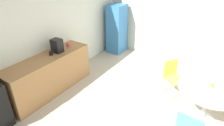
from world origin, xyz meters
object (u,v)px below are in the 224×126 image
Objects in this scene: chair_yellow at (173,74)px; mug_white at (51,53)px; coffee_maker at (57,46)px; locker_cabinet at (117,29)px; round_table at (208,95)px; fruit_bowl at (212,87)px; mug_green at (68,45)px.

chair_yellow is 2.83m from mug_white.
coffee_maker is at bearing 0.43° from mug_white.
round_table is at bearing -120.93° from locker_cabinet.
mug_white is (-1.34, 2.46, 0.43)m from chair_yellow.
chair_yellow is 1.01m from fruit_bowl.
mug_green is 0.39m from coffee_maker.
fruit_bowl is 2.01× the size of mug_white.
mug_green is at bearing 107.03° from chair_yellow.
round_table is 3.51× the size of coffee_maker.
chair_yellow is 6.43× the size of mug_white.
locker_cabinet is at bearing -3.16° from mug_green.
chair_yellow is (0.52, 0.83, -0.07)m from round_table.
chair_yellow is 2.62m from mug_green.
fruit_bowl is at bearing -120.32° from chair_yellow.
mug_white is at bearing -178.04° from mug_green.
fruit_bowl reaches higher than chair_yellow.
fruit_bowl is (0.03, -0.02, 0.17)m from round_table.
mug_green is (-0.26, 3.32, 0.18)m from fruit_bowl.
locker_cabinet is 5.01× the size of coffee_maker.
chair_yellow is at bearing -61.47° from mug_white.
mug_white is 1.00× the size of mug_green.
mug_green is (-2.14, 0.12, 0.15)m from locker_cabinet.
coffee_maker is (-0.64, 3.30, 0.29)m from fruit_bowl.
coffee_maker reaches higher than mug_green.
chair_yellow is 3.20× the size of fruit_bowl.
mug_green reaches higher than chair_yellow.
mug_green reaches higher than round_table.
mug_green is (0.58, 0.02, 0.00)m from mug_white.
mug_green reaches higher than fruit_bowl.
chair_yellow is at bearing 57.76° from round_table.
locker_cabinet reaches higher than round_table.
coffee_maker reaches higher than fruit_bowl.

